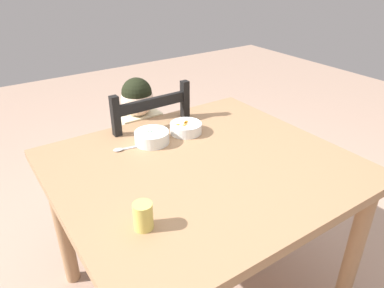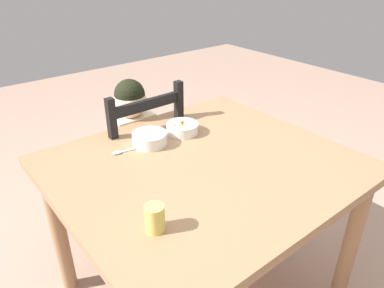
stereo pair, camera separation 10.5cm
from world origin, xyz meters
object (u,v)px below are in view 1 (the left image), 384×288
Objects in this scene: dining_table at (202,184)px; bowl_of_carrots at (186,128)px; child_figure at (142,138)px; dining_chair at (144,165)px; drinking_cup at (143,216)px; bowl_of_peas at (152,137)px; spoon at (123,149)px.

dining_table is 7.71× the size of bowl_of_carrots.
bowl_of_carrots is (0.09, -0.29, 0.15)m from child_figure.
drinking_cup is (-0.38, -0.78, 0.35)m from dining_chair.
dining_chair reaches higher than bowl_of_peas.
child_figure is at bearing 63.76° from drinking_cup.
dining_table is 1.21× the size of child_figure.
bowl_of_peas is 1.03× the size of bowl_of_carrots.
bowl_of_peas reaches higher than spoon.
child_figure is 0.34m from bowl_of_peas.
child_figure reaches higher than dining_chair.
bowl_of_peas is 0.14m from spoon.
drinking_cup is at bearing -116.11° from dining_chair.
dining_chair is 0.99× the size of child_figure.
dining_table is 0.31m from bowl_of_peas.
drinking_cup is at bearing -150.44° from dining_table.
child_figure reaches higher than bowl_of_peas.
dining_table is 1.22× the size of dining_chair.
bowl_of_peas is 0.18m from bowl_of_carrots.
drinking_cup is at bearing -107.38° from spoon.
spoon is at bearing 128.20° from dining_table.
bowl_of_carrots is 0.68m from drinking_cup.
dining_chair is 10.62× the size of drinking_cup.
bowl_of_peas reaches higher than dining_table.
bowl_of_peas is 0.57m from drinking_cup.
bowl_of_peas is at bearing 107.58° from dining_table.
spoon is 0.52m from drinking_cup.
spoon is at bearing 177.83° from bowl_of_carrots.
child_figure is at bearing 107.27° from bowl_of_carrots.
bowl_of_carrots is (0.09, -0.30, 0.33)m from dining_chair.
child_figure reaches higher than bowl_of_carrots.
spoon is at bearing 72.62° from drinking_cup.
child_figure is 6.94× the size of spoon.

